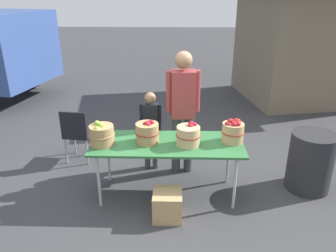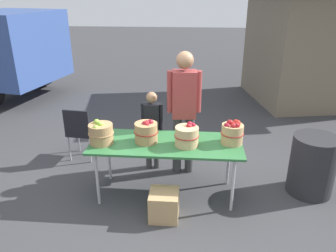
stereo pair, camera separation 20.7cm
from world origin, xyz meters
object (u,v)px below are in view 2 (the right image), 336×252
Objects in this scene: apple_basket_green_0 at (101,133)px; child_customer at (152,125)px; vendor_adult at (184,105)px; trash_barrel at (313,165)px; folding_chair at (80,129)px; apple_basket_red_2 at (232,133)px; market_table at (166,146)px; apple_basket_red_1 at (187,136)px; apple_basket_red_0 at (146,132)px; produce_crate at (164,205)px.

child_customer reaches higher than apple_basket_green_0.
trash_barrel is at bearing 161.40° from vendor_adult.
folding_chair is 3.39m from trash_barrel.
apple_basket_red_2 is 0.85m from vendor_adult.
apple_basket_red_2 is at bearing 4.60° from apple_basket_green_0.
apple_basket_red_1 is (0.26, -0.06, 0.17)m from market_table.
child_customer is at bearing 176.77° from folding_chair.
apple_basket_red_2 is at bearing 10.95° from apple_basket_red_1.
child_customer reaches higher than folding_chair.
folding_chair is (-2.23, 0.81, -0.38)m from apple_basket_red_2.
apple_basket_red_1 is at bearing -171.14° from trash_barrel.
apple_basket_red_0 is 0.89× the size of produce_crate.
folding_chair is (-0.61, 0.94, -0.38)m from apple_basket_green_0.
apple_basket_green_0 is 1.19m from folding_chair.
child_customer is (-0.52, 0.74, -0.17)m from apple_basket_red_1.
apple_basket_green_0 reaches higher than trash_barrel.
vendor_adult reaches higher than produce_crate.
vendor_adult is 1.49× the size of child_customer.
child_customer is at bearing 149.82° from apple_basket_red_2.
apple_basket_red_0 is 1.00× the size of apple_basket_red_1.
child_customer reaches higher than apple_basket_red_0.
apple_basket_red_1 is (1.06, 0.02, -0.01)m from apple_basket_green_0.
apple_basket_red_1 is 0.87m from produce_crate.
child_customer is at bearing 167.53° from trash_barrel.
apple_basket_red_0 is 0.38× the size of trash_barrel.
produce_crate is (0.28, -1.18, -0.53)m from child_customer.
produce_crate is (-0.18, -1.11, -0.88)m from vendor_adult.
market_table is 0.32m from apple_basket_red_1.
vendor_adult reaches higher than apple_basket_red_1.
market_table is 2.21× the size of folding_chair.
apple_basket_red_2 is 0.37× the size of trash_barrel.
apple_basket_red_0 is 0.51m from apple_basket_red_1.
market_table is 0.73m from child_customer.
produce_crate is at bearing -159.72° from trash_barrel.
folding_chair is at bearing 136.45° from produce_crate.
vendor_adult reaches higher than child_customer.
apple_basket_green_0 reaches higher than apple_basket_red_2.
apple_basket_green_0 is 1.06× the size of apple_basket_red_2.
apple_basket_red_2 is 0.17× the size of vendor_adult.
apple_basket_red_0 is at bearing 117.90° from produce_crate.
folding_chair reaches higher than trash_barrel.
apple_basket_red_2 reaches higher than folding_chair.
produce_crate is (0.27, -0.50, -0.72)m from apple_basket_red_0.
vendor_adult is at bearing 53.58° from apple_basket_red_0.
apple_basket_red_2 reaches higher than produce_crate.
apple_basket_red_2 is at bearing 34.47° from produce_crate.
trash_barrel is at bearing 5.98° from market_table.
child_customer is 2.24m from trash_barrel.
child_customer is at bearing -14.05° from vendor_adult.
apple_basket_green_0 is at bearing -174.35° from market_table.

